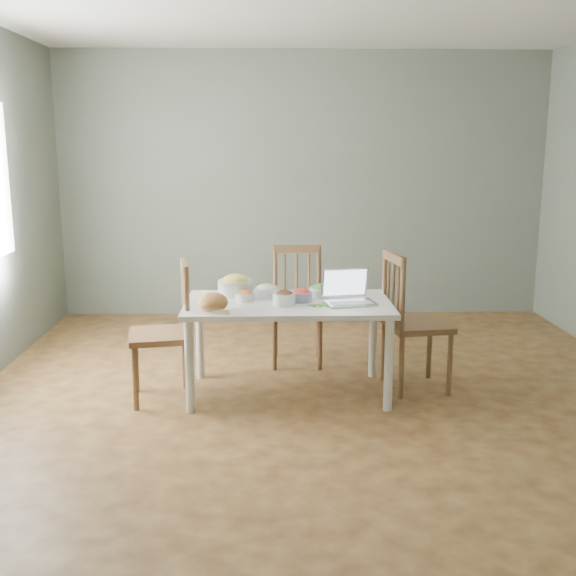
{
  "coord_description": "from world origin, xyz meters",
  "views": [
    {
      "loc": [
        -0.36,
        -4.6,
        1.78
      ],
      "look_at": [
        -0.22,
        0.1,
        0.78
      ],
      "focal_mm": 42.63,
      "sensor_mm": 36.0,
      "label": 1
    }
  ],
  "objects_px": {
    "chair_far": "(297,307)",
    "chair_left": "(160,332)",
    "laptop": "(351,288)",
    "dining_table": "(288,348)",
    "chair_right": "(417,321)",
    "bread_boule": "(213,302)",
    "bowl_squash": "(235,285)"
  },
  "relations": [
    {
      "from": "dining_table",
      "to": "chair_right",
      "type": "height_order",
      "value": "chair_right"
    },
    {
      "from": "bowl_squash",
      "to": "dining_table",
      "type": "bearing_deg",
      "value": -31.72
    },
    {
      "from": "dining_table",
      "to": "chair_left",
      "type": "distance_m",
      "value": 0.92
    },
    {
      "from": "chair_far",
      "to": "chair_left",
      "type": "xyz_separation_m",
      "value": [
        -0.99,
        -0.77,
        0.01
      ]
    },
    {
      "from": "chair_far",
      "to": "chair_right",
      "type": "bearing_deg",
      "value": -33.36
    },
    {
      "from": "chair_far",
      "to": "bread_boule",
      "type": "bearing_deg",
      "value": -120.1
    },
    {
      "from": "chair_far",
      "to": "chair_left",
      "type": "height_order",
      "value": "chair_left"
    },
    {
      "from": "chair_far",
      "to": "bread_boule",
      "type": "distance_m",
      "value": 1.16
    },
    {
      "from": "dining_table",
      "to": "chair_far",
      "type": "bearing_deg",
      "value": 82.27
    },
    {
      "from": "chair_far",
      "to": "chair_right",
      "type": "height_order",
      "value": "chair_right"
    },
    {
      "from": "chair_left",
      "to": "laptop",
      "type": "distance_m",
      "value": 1.37
    },
    {
      "from": "dining_table",
      "to": "bowl_squash",
      "type": "bearing_deg",
      "value": 148.28
    },
    {
      "from": "bread_boule",
      "to": "chair_far",
      "type": "bearing_deg",
      "value": 58.03
    },
    {
      "from": "dining_table",
      "to": "chair_right",
      "type": "xyz_separation_m",
      "value": [
        0.95,
        0.08,
        0.17
      ]
    },
    {
      "from": "laptop",
      "to": "bread_boule",
      "type": "bearing_deg",
      "value": -178.22
    },
    {
      "from": "bowl_squash",
      "to": "bread_boule",
      "type": "bearing_deg",
      "value": -103.42
    },
    {
      "from": "dining_table",
      "to": "bread_boule",
      "type": "bearing_deg",
      "value": -151.52
    },
    {
      "from": "chair_far",
      "to": "bowl_squash",
      "type": "height_order",
      "value": "chair_far"
    },
    {
      "from": "chair_left",
      "to": "bowl_squash",
      "type": "bearing_deg",
      "value": 112.04
    },
    {
      "from": "chair_far",
      "to": "bowl_squash",
      "type": "relative_size",
      "value": 3.73
    },
    {
      "from": "bread_boule",
      "to": "chair_right",
      "type": "bearing_deg",
      "value": 13.82
    },
    {
      "from": "laptop",
      "to": "dining_table",
      "type": "bearing_deg",
      "value": 159.57
    },
    {
      "from": "chair_right",
      "to": "bread_boule",
      "type": "height_order",
      "value": "chair_right"
    },
    {
      "from": "dining_table",
      "to": "laptop",
      "type": "xyz_separation_m",
      "value": [
        0.43,
        -0.08,
        0.46
      ]
    },
    {
      "from": "dining_table",
      "to": "bread_boule",
      "type": "height_order",
      "value": "bread_boule"
    },
    {
      "from": "chair_far",
      "to": "laptop",
      "type": "relative_size",
      "value": 2.82
    },
    {
      "from": "chair_right",
      "to": "chair_left",
      "type": "bearing_deg",
      "value": 86.35
    },
    {
      "from": "chair_left",
      "to": "laptop",
      "type": "height_order",
      "value": "chair_left"
    },
    {
      "from": "chair_right",
      "to": "laptop",
      "type": "height_order",
      "value": "chair_right"
    },
    {
      "from": "chair_far",
      "to": "chair_right",
      "type": "relative_size",
      "value": 0.94
    },
    {
      "from": "chair_left",
      "to": "bread_boule",
      "type": "distance_m",
      "value": 0.51
    },
    {
      "from": "bread_boule",
      "to": "chair_left",
      "type": "bearing_deg",
      "value": 154.21
    }
  ]
}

